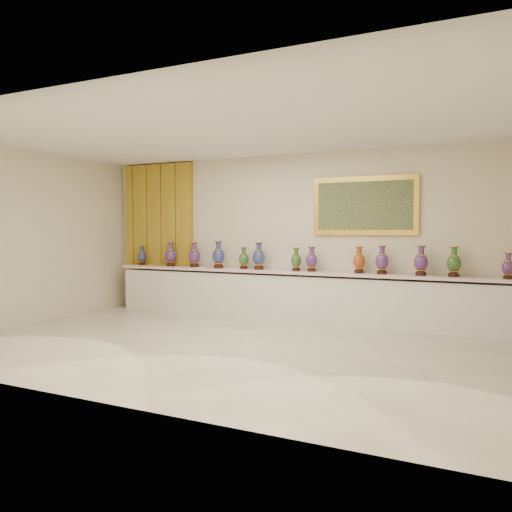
{
  "coord_description": "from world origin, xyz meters",
  "views": [
    {
      "loc": [
        3.22,
        -6.05,
        1.63
      ],
      "look_at": [
        -0.45,
        1.7,
        1.18
      ],
      "focal_mm": 35.0,
      "sensor_mm": 36.0,
      "label": 1
    }
  ],
  "objects_px": {
    "vase_1": "(171,255)",
    "vase_2": "(195,256)",
    "vase_0": "(142,256)",
    "counter": "(292,296)"
  },
  "relations": [
    {
      "from": "vase_0",
      "to": "vase_1",
      "type": "relative_size",
      "value": 0.82
    },
    {
      "from": "counter",
      "to": "vase_1",
      "type": "height_order",
      "value": "vase_1"
    },
    {
      "from": "vase_1",
      "to": "vase_2",
      "type": "relative_size",
      "value": 0.99
    },
    {
      "from": "counter",
      "to": "vase_1",
      "type": "distance_m",
      "value": 2.71
    },
    {
      "from": "vase_0",
      "to": "vase_2",
      "type": "bearing_deg",
      "value": -0.54
    },
    {
      "from": "counter",
      "to": "vase_0",
      "type": "bearing_deg",
      "value": 179.91
    },
    {
      "from": "vase_1",
      "to": "vase_2",
      "type": "distance_m",
      "value": 0.57
    },
    {
      "from": "vase_1",
      "to": "vase_0",
      "type": "bearing_deg",
      "value": 179.17
    },
    {
      "from": "vase_0",
      "to": "vase_2",
      "type": "height_order",
      "value": "vase_2"
    },
    {
      "from": "counter",
      "to": "vase_2",
      "type": "bearing_deg",
      "value": -179.8
    }
  ]
}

